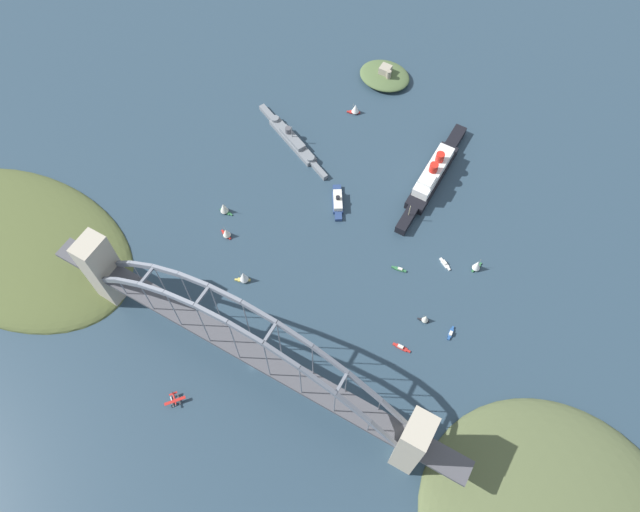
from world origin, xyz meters
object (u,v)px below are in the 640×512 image
object	(u,v)px
fort_island_mid_harbor	(385,75)
small_boat_3	(399,269)
naval_cruiser	(292,139)
small_boat_6	(425,318)
small_boat_9	(355,109)
seaplane_taxiing_near_bridge	(175,400)
small_boat_8	(445,264)
harbor_arch_bridge	(246,348)
small_boat_7	(401,347)
harbor_ferry_steamer	(338,201)
small_boat_5	(224,208)
small_boat_1	(477,265)
ocean_liner	(433,174)
small_boat_0	(451,333)
small_boat_2	(226,232)
small_boat_4	(243,276)

from	to	relation	value
fort_island_mid_harbor	small_boat_3	bearing A→B (deg)	-60.19
naval_cruiser	small_boat_6	bearing A→B (deg)	-29.53
fort_island_mid_harbor	small_boat_6	distance (m)	202.00
small_boat_9	naval_cruiser	bearing A→B (deg)	-118.95
small_boat_3	small_boat_6	distance (m)	37.23
seaplane_taxiing_near_bridge	small_boat_8	size ratio (longest dim) A/B	1.11
harbor_arch_bridge	small_boat_7	size ratio (longest dim) A/B	23.03
harbor_ferry_steamer	small_boat_5	distance (m)	75.56
small_boat_5	small_boat_1	bearing A→B (deg)	14.74
small_boat_1	small_boat_7	world-z (taller)	small_boat_1
naval_cruiser	small_boat_7	bearing A→B (deg)	-36.91
small_boat_7	small_boat_3	bearing A→B (deg)	117.15
small_boat_1	small_boat_8	size ratio (longest dim) A/B	1.14
small_boat_1	naval_cruiser	bearing A→B (deg)	168.49
small_boat_5	small_boat_9	world-z (taller)	small_boat_5
ocean_liner	fort_island_mid_harbor	distance (m)	100.12
harbor_arch_bridge	small_boat_9	world-z (taller)	harbor_arch_bridge
small_boat_0	small_boat_7	distance (m)	31.16
small_boat_7	small_boat_5	bearing A→B (deg)	168.86
seaplane_taxiing_near_bridge	small_boat_3	xyz separation A→B (m)	(71.94, 137.11, -1.21)
small_boat_5	small_boat_8	world-z (taller)	small_boat_5
harbor_ferry_steamer	small_boat_0	distance (m)	114.34
naval_cruiser	small_boat_0	xyz separation A→B (m)	(157.64, -79.72, -1.82)
small_boat_2	small_boat_9	world-z (taller)	small_boat_9
small_boat_4	small_boat_3	bearing A→B (deg)	34.12
harbor_arch_bridge	small_boat_7	world-z (taller)	harbor_arch_bridge
small_boat_5	small_boat_9	size ratio (longest dim) A/B	1.08
small_boat_3	small_boat_5	bearing A→B (deg)	-171.49
harbor_arch_bridge	fort_island_mid_harbor	xyz separation A→B (m)	(-37.01, 244.16, -27.45)
harbor_ferry_steamer	small_boat_1	size ratio (longest dim) A/B	2.53
fort_island_mid_harbor	small_boat_6	world-z (taller)	fort_island_mid_harbor
ocean_liner	small_boat_5	xyz separation A→B (m)	(-108.54, -92.53, -1.17)
small_boat_7	small_boat_9	bearing A→B (deg)	126.40
harbor_ferry_steamer	small_boat_6	distance (m)	99.30
small_boat_1	small_boat_2	bearing A→B (deg)	-158.98
ocean_liner	small_boat_2	distance (m)	144.51
naval_cruiser	seaplane_taxiing_near_bridge	size ratio (longest dim) A/B	7.33
naval_cruiser	small_boat_0	size ratio (longest dim) A/B	8.20
small_boat_5	small_boat_7	xyz separation A→B (m)	(143.76, -28.30, -4.06)
ocean_liner	small_boat_8	world-z (taller)	ocean_liner
small_boat_1	small_boat_2	xyz separation A→B (m)	(-149.56, -57.48, -0.60)
ocean_liner	harbor_ferry_steamer	xyz separation A→B (m)	(-46.47, -49.50, -3.42)
harbor_arch_bridge	seaplane_taxiing_near_bridge	distance (m)	54.25
harbor_ferry_steamer	naval_cruiser	bearing A→B (deg)	150.44
small_boat_4	small_boat_7	xyz separation A→B (m)	(104.16, 8.24, -4.57)
harbor_ferry_steamer	seaplane_taxiing_near_bridge	distance (m)	162.78
harbor_ferry_steamer	small_boat_2	distance (m)	76.66
small_boat_6	naval_cruiser	bearing A→B (deg)	150.47
harbor_arch_bridge	small_boat_0	bearing A→B (deg)	39.64
naval_cruiser	fort_island_mid_harbor	distance (m)	93.56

